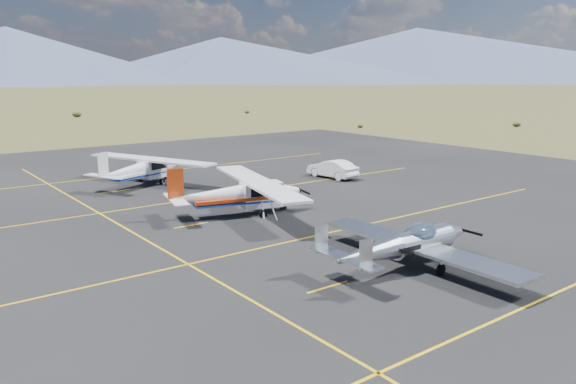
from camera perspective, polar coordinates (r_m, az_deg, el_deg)
name	(u,v)px	position (r m, az deg, el deg)	size (l,w,h in m)	color
ground	(327,250)	(25.81, 3.98, -5.87)	(1600.00, 1600.00, 0.00)	#383D1C
apron	(244,219)	(31.21, -4.50, -2.71)	(72.00, 72.00, 0.02)	black
aircraft_low_wing	(407,244)	(23.52, 12.01, -5.23)	(7.18, 10.04, 2.19)	#BABCC1
aircraft_cessna	(239,193)	(31.64, -5.03, -0.11)	(7.52, 11.49, 2.91)	white
aircraft_plain	(141,168)	(41.40, -14.75, 2.32)	(7.87, 10.64, 2.77)	white
sedan	(332,169)	(43.21, 4.53, 2.37)	(1.47, 4.22, 1.39)	white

